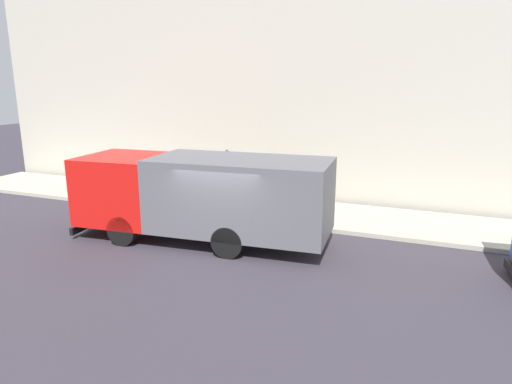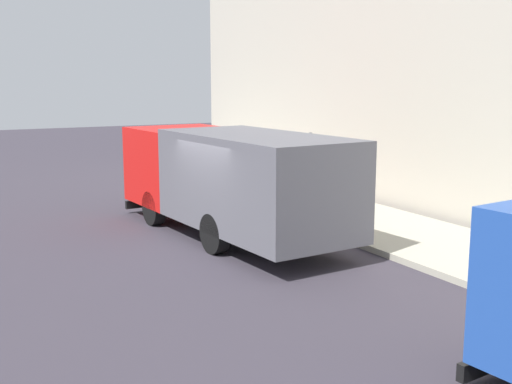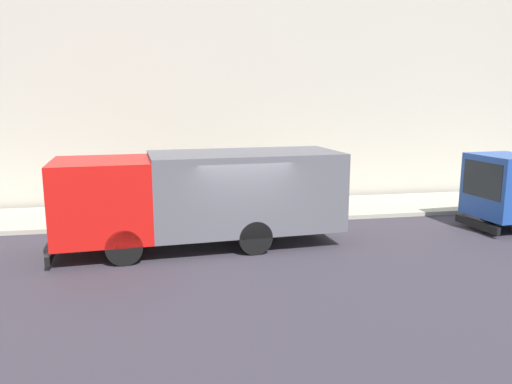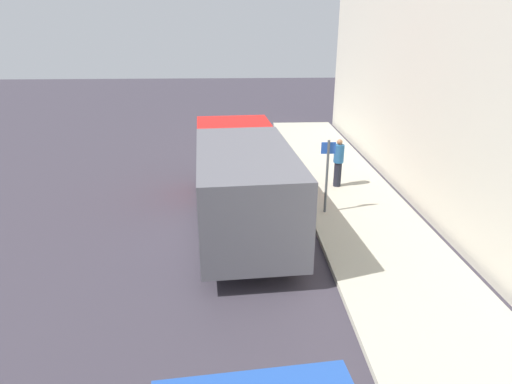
{
  "view_description": "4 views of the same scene",
  "coord_description": "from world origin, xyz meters",
  "views": [
    {
      "loc": [
        -11.16,
        -5.48,
        4.92
      ],
      "look_at": [
        1.1,
        -0.61,
        1.66
      ],
      "focal_mm": 31.87,
      "sensor_mm": 36.0,
      "label": 1
    },
    {
      "loc": [
        -6.03,
        -13.18,
        3.93
      ],
      "look_at": [
        1.02,
        -0.02,
        1.29
      ],
      "focal_mm": 44.98,
      "sensor_mm": 36.0,
      "label": 2
    },
    {
      "loc": [
        -12.79,
        2.05,
        4.17
      ],
      "look_at": [
        1.3,
        -0.56,
        1.43
      ],
      "focal_mm": 34.47,
      "sensor_mm": 36.0,
      "label": 3
    },
    {
      "loc": [
        0.69,
        -11.18,
        5.73
      ],
      "look_at": [
        1.26,
        0.6,
        1.2
      ],
      "focal_mm": 30.63,
      "sensor_mm": 36.0,
      "label": 4
    }
  ],
  "objects": [
    {
      "name": "building_facade",
      "position": [
        6.88,
        0.0,
        6.09
      ],
      "size": [
        0.5,
        30.0,
        12.18
      ],
      "primitive_type": "cube",
      "color": "beige",
      "rests_on": "ground"
    },
    {
      "name": "ground",
      "position": [
        0.0,
        0.0,
        0.0
      ],
      "size": [
        80.0,
        80.0,
        0.0
      ],
      "primitive_type": "plane",
      "color": "#37323C"
    },
    {
      "name": "street_sign_post",
      "position": [
        3.49,
        1.47,
        1.54
      ],
      "size": [
        0.44,
        0.08,
        2.34
      ],
      "color": "#4C5156",
      "rests_on": "sidewalk"
    },
    {
      "name": "pedestrian_walking",
      "position": [
        4.41,
        3.82,
        1.08
      ],
      "size": [
        0.49,
        0.49,
        1.77
      ],
      "rotation": [
        0.0,
        0.0,
        0.44
      ],
      "color": "black",
      "rests_on": "sidewalk"
    },
    {
      "name": "large_utility_truck",
      "position": [
        0.84,
        1.07,
        1.52
      ],
      "size": [
        3.11,
        8.15,
        2.67
      ],
      "rotation": [
        0.0,
        0.0,
        0.08
      ],
      "color": "red",
      "rests_on": "ground"
    },
    {
      "name": "sidewalk",
      "position": [
        4.69,
        0.0,
        0.07
      ],
      "size": [
        3.38,
        30.0,
        0.15
      ],
      "primitive_type": "cube",
      "color": "#B1AC99",
      "rests_on": "ground"
    }
  ]
}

